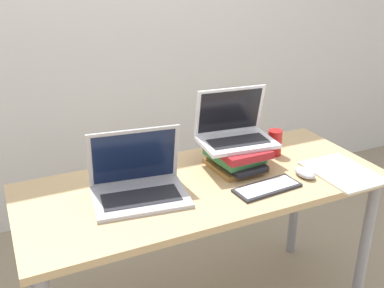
# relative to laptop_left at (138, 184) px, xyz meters

# --- Properties ---
(wall_back) EXTENTS (8.00, 0.05, 2.70)m
(wall_back) POSITION_rel_laptop_left_xyz_m (0.29, 1.21, 0.55)
(wall_back) COLOR silver
(wall_back) RESTS_ON ground_plane
(desk) EXTENTS (1.54, 0.64, 0.75)m
(desk) POSITION_rel_laptop_left_xyz_m (0.29, -0.00, -0.14)
(desk) COLOR tan
(desk) RESTS_ON ground_plane
(laptop_left) EXTENTS (0.39, 0.30, 0.27)m
(laptop_left) POSITION_rel_laptop_left_xyz_m (0.00, 0.00, 0.00)
(laptop_left) COLOR #B2B2B7
(laptop_left) RESTS_ON desk
(book_stack) EXTENTS (0.22, 0.28, 0.11)m
(book_stack) POSITION_rel_laptop_left_xyz_m (0.47, 0.05, 0.01)
(book_stack) COLOR olive
(book_stack) RESTS_ON desk
(laptop_on_books) EXTENTS (0.34, 0.26, 0.23)m
(laptop_on_books) POSITION_rel_laptop_left_xyz_m (0.48, 0.09, 0.11)
(laptop_on_books) COLOR silver
(laptop_on_books) RESTS_ON book_stack
(wireless_keyboard) EXTENTS (0.29, 0.13, 0.01)m
(wireless_keyboard) POSITION_rel_laptop_left_xyz_m (0.49, -0.17, -0.05)
(wireless_keyboard) COLOR #28282D
(wireless_keyboard) RESTS_ON desk
(mouse) EXTENTS (0.07, 0.11, 0.03)m
(mouse) POSITION_rel_laptop_left_xyz_m (0.69, -0.15, -0.04)
(mouse) COLOR #B2B2B7
(mouse) RESTS_ON desk
(notepad) EXTENTS (0.24, 0.32, 0.01)m
(notepad) POSITION_rel_laptop_left_xyz_m (0.86, -0.19, -0.05)
(notepad) COLOR silver
(notepad) RESTS_ON desk
(soda_can) EXTENTS (0.07, 0.07, 0.12)m
(soda_can) POSITION_rel_laptop_left_xyz_m (0.71, 0.10, 0.01)
(soda_can) COLOR red
(soda_can) RESTS_ON desk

